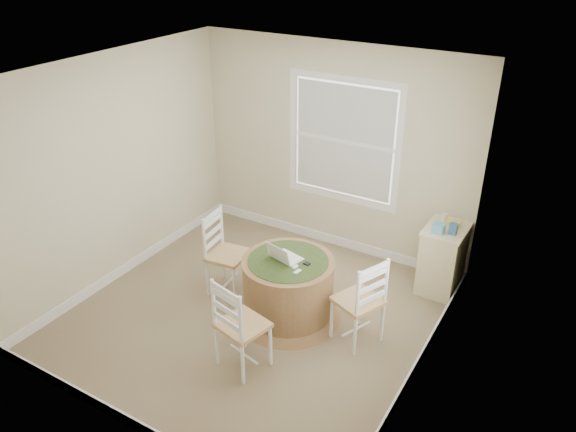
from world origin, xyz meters
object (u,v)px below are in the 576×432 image
Objects in this scene: chair_left at (228,255)px; chair_near at (243,325)px; round_table at (288,286)px; laptop at (285,257)px; corner_chest at (442,258)px; chair_right at (358,300)px.

chair_near is (0.84, -0.93, 0.00)m from chair_left.
round_table is at bearing -100.39° from chair_left.
round_table is 1.21× the size of chair_near.
laptop is 1.87m from corner_chest.
chair_right is at bearing -116.94° from chair_near.
round_table is at bearing -74.58° from chair_near.
chair_left is 1.25m from chair_near.
round_table is at bearing -177.13° from laptop.
round_table is 1.21× the size of chair_right.
chair_near is at bearing -118.29° from corner_chest.
laptop is (-0.05, 0.01, 0.34)m from round_table.
laptop is at bearing -71.63° from chair_near.
laptop reaches higher than corner_chest.
laptop is (-0.07, 0.88, 0.24)m from chair_near.
laptop is 0.45× the size of corner_chest.
chair_right reaches higher than laptop.
round_table is 3.24× the size of laptop.
round_table is at bearing -65.56° from chair_right.
chair_near is 1.00× the size of chair_right.
chair_left and chair_near have the same top height.
laptop reaches higher than round_table.
chair_left reaches higher than round_table.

